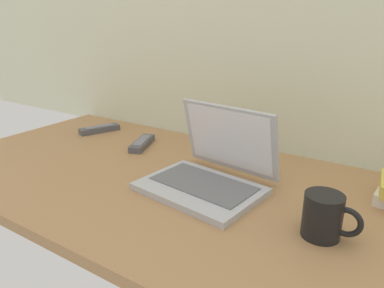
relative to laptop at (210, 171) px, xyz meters
name	(u,v)px	position (x,y,z in m)	size (l,w,h in m)	color
desk	(180,186)	(-0.09, -0.02, -0.06)	(1.60, 0.76, 0.03)	#A87A4C
laptop	(210,171)	(0.00, 0.00, 0.00)	(0.34, 0.31, 0.21)	#B2B5BA
coffee_mug	(324,216)	(0.32, -0.08, 0.00)	(0.12, 0.08, 0.10)	black
remote_control_near	(142,143)	(-0.37, 0.15, -0.03)	(0.10, 0.17, 0.02)	#4C4C51
remote_control_far	(100,129)	(-0.63, 0.19, -0.03)	(0.10, 0.17, 0.02)	#4C4C51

